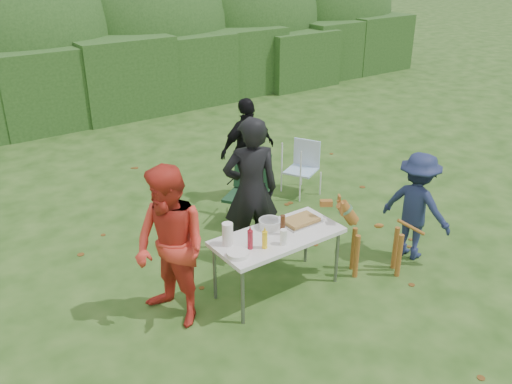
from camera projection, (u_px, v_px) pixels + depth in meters
ground at (272, 301)px, 6.21m from camera, size 80.00×80.00×0.00m
hedge_row at (49, 89)px, 11.75m from camera, size 22.00×1.40×1.70m
shrub_backdrop at (23, 44)px, 12.61m from camera, size 20.00×2.60×3.20m
folding_table at (278, 239)px, 6.14m from camera, size 1.50×0.70×0.74m
person_cook at (251, 191)px, 6.68m from camera, size 0.82×0.68×1.91m
person_red_jacket at (171, 248)px, 5.57m from camera, size 0.85×1.00×1.77m
person_black_puffy at (248, 149)px, 8.42m from camera, size 0.97×0.42×1.63m
child at (416, 206)px, 6.85m from camera, size 0.72×1.01×1.42m
dog at (378, 237)px, 6.56m from camera, size 1.10×0.93×0.99m
camping_chair at (246, 192)px, 7.70m from camera, size 0.89×0.89×1.03m
lawn_chair at (301, 168)px, 8.73m from camera, size 0.69×0.69×0.86m
food_tray at (301, 222)px, 6.38m from camera, size 0.45×0.30×0.02m
focaccia_bread at (301, 220)px, 6.37m from camera, size 0.40×0.26×0.04m
mustard_bottle at (265, 240)px, 5.82m from camera, size 0.06×0.06×0.20m
ketchup_bottle at (250, 240)px, 5.80m from camera, size 0.06×0.06×0.22m
beer_bottle at (283, 225)px, 6.08m from camera, size 0.06×0.06×0.24m
paper_towel_roll at (228, 234)px, 5.87m from camera, size 0.12×0.12×0.26m
cup_stack at (284, 237)px, 5.89m from camera, size 0.08×0.08×0.18m
pasta_bowl at (270, 224)px, 6.26m from camera, size 0.26×0.26×0.10m
plate_stack at (238, 254)px, 5.70m from camera, size 0.24×0.24×0.05m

